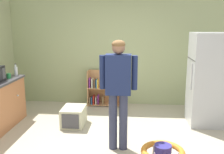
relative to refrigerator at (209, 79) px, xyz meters
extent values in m
plane|color=#B4AB94|center=(-1.81, -1.17, -0.89)|extent=(12.00, 12.00, 0.00)
cube|color=#A2AF7D|center=(-1.81, 1.16, 0.46)|extent=(5.20, 0.06, 2.70)
sphere|color=silver|center=(-3.70, -0.30, -0.33)|extent=(0.04, 0.04, 0.04)
cube|color=#B7BABF|center=(0.00, 0.00, 0.00)|extent=(0.70, 0.68, 1.78)
cylinder|color=silver|center=(-0.36, -0.17, 0.09)|extent=(0.02, 0.02, 0.50)
cube|color=#333333|center=(-0.35, 0.00, 0.39)|extent=(0.01, 0.67, 0.01)
cube|color=tan|center=(-2.52, 0.94, -0.47)|extent=(0.02, 0.28, 0.85)
cube|color=tan|center=(-1.74, 0.94, -0.47)|extent=(0.02, 0.28, 0.85)
cube|color=tan|center=(-2.13, 1.07, -0.47)|extent=(0.80, 0.02, 0.85)
cube|color=tan|center=(-2.13, 0.94, -0.86)|extent=(0.76, 0.24, 0.02)
cube|color=tan|center=(-2.13, 0.94, -0.46)|extent=(0.76, 0.24, 0.02)
cube|color=#7D6549|center=(-2.48, 0.91, -0.77)|extent=(0.03, 0.17, 0.16)
cube|color=purple|center=(-2.48, 0.91, -0.33)|extent=(0.02, 0.17, 0.24)
cube|color=#2E60A2|center=(-2.43, 0.91, -0.76)|extent=(0.02, 0.17, 0.17)
cube|color=beige|center=(-2.42, 0.91, -0.34)|extent=(0.03, 0.17, 0.22)
cube|color=red|center=(-2.39, 0.91, -0.74)|extent=(0.03, 0.17, 0.21)
cube|color=brown|center=(-2.36, 0.91, -0.34)|extent=(0.02, 0.17, 0.21)
cube|color=beige|center=(-2.33, 0.91, -0.76)|extent=(0.03, 0.17, 0.18)
cube|color=#205B96|center=(-2.31, 0.91, -0.34)|extent=(0.03, 0.17, 0.20)
cube|color=#863291|center=(-2.28, 0.91, -0.73)|extent=(0.02, 0.17, 0.23)
cube|color=gold|center=(-2.29, 0.91, -0.35)|extent=(0.02, 0.17, 0.20)
cube|color=brown|center=(-2.16, 0.91, -0.75)|extent=(0.03, 0.17, 0.20)
cylinder|color=#353953|center=(-1.74, -1.21, -0.44)|extent=(0.13, 0.13, 0.90)
cylinder|color=#353953|center=(-1.58, -1.21, -0.44)|extent=(0.13, 0.13, 0.90)
cube|color=navy|center=(-1.66, -1.21, 0.31)|extent=(0.38, 0.22, 0.60)
cylinder|color=navy|center=(-1.90, -1.21, 0.34)|extent=(0.09, 0.09, 0.51)
cylinder|color=navy|center=(-1.42, -1.21, 0.34)|extent=(0.09, 0.09, 0.51)
sphere|color=#91654B|center=(-1.66, -1.21, 0.71)|extent=(0.19, 0.19, 0.19)
ellipsoid|color=brown|center=(-1.66, -1.21, 0.76)|extent=(0.20, 0.20, 0.13)
torus|color=orange|center=(-1.02, -1.67, -0.67)|extent=(0.60, 0.60, 0.08)
cylinder|color=navy|center=(-1.02, -1.67, -0.62)|extent=(0.23, 0.23, 0.10)
cylinder|color=silver|center=(-1.13, -1.48, -0.76)|extent=(0.02, 0.02, 0.18)
cube|color=beige|center=(-2.58, -0.33, -0.71)|extent=(0.42, 0.54, 0.36)
cube|color=#424247|center=(-2.58, -0.61, -0.71)|extent=(0.32, 0.01, 0.27)
cube|color=#515156|center=(-3.83, -0.50, 0.15)|extent=(0.01, 0.10, 0.20)
cylinder|color=silver|center=(-3.84, -0.01, 0.10)|extent=(0.07, 0.07, 0.18)
cylinder|color=silver|center=(-3.84, -0.01, 0.21)|extent=(0.03, 0.03, 0.05)
cylinder|color=black|center=(-3.84, -0.01, 0.25)|extent=(0.04, 0.04, 0.02)
cylinder|color=green|center=(-3.86, -0.27, 0.06)|extent=(0.08, 0.08, 0.09)
camera|label=1|loc=(-1.43, -4.93, 1.05)|focal=40.87mm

